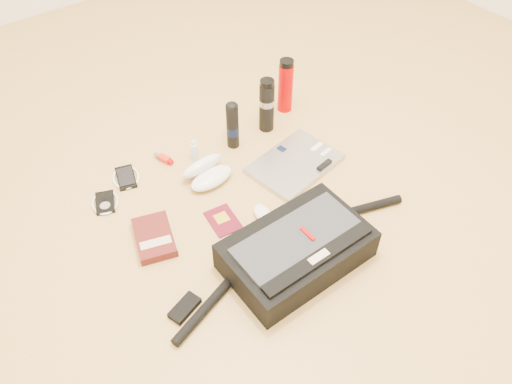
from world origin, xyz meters
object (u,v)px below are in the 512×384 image
(book, at_px, (155,237))
(laptop, at_px, (295,164))
(messenger_bag, at_px, (296,250))
(thermos_red, at_px, (286,86))
(thermos_black, at_px, (267,105))

(book, bearing_deg, laptop, 17.33)
(book, bearing_deg, messenger_bag, -29.66)
(laptop, distance_m, book, 0.63)
(thermos_red, bearing_deg, thermos_black, -158.65)
(messenger_bag, distance_m, thermos_red, 0.85)
(book, bearing_deg, thermos_red, 38.19)
(thermos_black, bearing_deg, laptop, -102.22)
(thermos_red, bearing_deg, messenger_bag, -127.07)
(messenger_bag, height_order, thermos_red, thermos_red)
(laptop, xyz_separation_m, thermos_black, (0.06, 0.26, 0.11))
(messenger_bag, distance_m, book, 0.49)
(messenger_bag, height_order, thermos_black, thermos_black)
(thermos_black, bearing_deg, book, -160.09)
(laptop, distance_m, thermos_black, 0.29)
(book, relative_size, thermos_black, 0.91)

